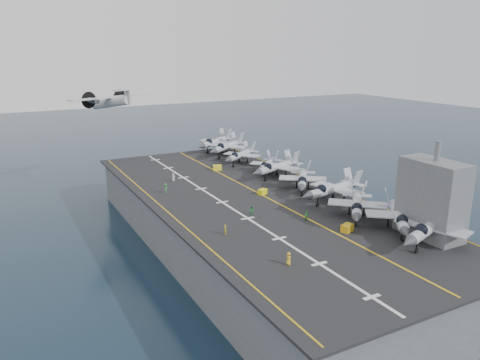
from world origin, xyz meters
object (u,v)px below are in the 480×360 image
fighter_jet_0 (430,226)px  tow_cart_a (347,228)px  transport_plane (111,103)px  island_superstructure (433,190)px

fighter_jet_0 → tow_cart_a: fighter_jet_0 is taller
fighter_jet_0 → transport_plane: bearing=107.7°
tow_cart_a → transport_plane: transport_plane is taller
island_superstructure → fighter_jet_0: bearing=-137.3°
fighter_jet_0 → island_superstructure: bearing=42.7°
island_superstructure → fighter_jet_0: island_superstructure is taller
fighter_jet_0 → tow_cart_a: (-7.56, 9.49, -2.17)m
island_superstructure → tow_cart_a: 14.13m
tow_cart_a → transport_plane: (-18.99, 73.47, 13.70)m
fighter_jet_0 → tow_cart_a: bearing=128.5°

